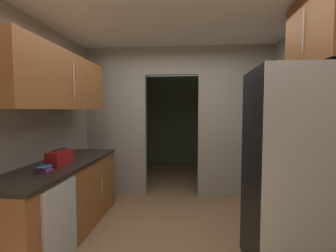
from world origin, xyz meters
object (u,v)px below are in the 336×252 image
(refrigerator, at_px, (296,173))
(book_stack, at_px, (44,169))
(dishwasher, at_px, (61,226))
(boombox, at_px, (59,158))

(refrigerator, distance_m, book_stack, 2.46)
(dishwasher, bearing_deg, book_stack, 145.84)
(refrigerator, distance_m, dishwasher, 2.25)
(refrigerator, xyz_separation_m, boombox, (-2.46, 0.34, 0.03))
(refrigerator, height_order, dishwasher, refrigerator)
(book_stack, bearing_deg, boombox, 90.63)
(dishwasher, height_order, boombox, boombox)
(boombox, bearing_deg, dishwasher, -60.01)
(dishwasher, relative_size, boombox, 2.35)
(refrigerator, xyz_separation_m, dishwasher, (-2.18, -0.15, -0.53))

